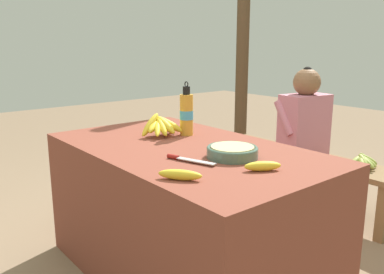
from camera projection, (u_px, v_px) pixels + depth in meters
ground_plane at (186, 273)px, 2.15m from camera, size 12.00×12.00×0.00m
market_counter at (186, 212)px, 2.07m from camera, size 1.45×0.85×0.69m
banana_bunch_ripe at (161, 125)px, 2.21m from camera, size 0.16×0.27×0.14m
serving_bowl at (232, 151)px, 1.80m from camera, size 0.23×0.23×0.05m
water_bottle at (186, 114)px, 2.23m from camera, size 0.07×0.07×0.30m
loose_banana_front at (180, 175)px, 1.51m from camera, size 0.16×0.13×0.04m
loose_banana_side at (263, 166)px, 1.62m from camera, size 0.11×0.15×0.04m
knife at (184, 159)px, 1.75m from camera, size 0.24×0.10×0.02m
wooden_bench at (305, 163)px, 2.99m from camera, size 1.51×0.32×0.39m
seated_vendor at (299, 127)px, 2.96m from camera, size 0.44×0.41×1.03m
banana_bunch_green at (364, 161)px, 2.63m from camera, size 0.15×0.22×0.11m
support_post_near at (243, 29)px, 3.73m from camera, size 0.12×0.12×2.62m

